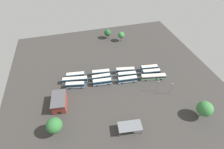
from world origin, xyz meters
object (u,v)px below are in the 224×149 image
(lamp_post_by_building, at_px, (158,86))
(tree_northeast, at_px, (205,109))
(bus_row2_slot0, at_px, (101,73))
(bus_row0_slot2, at_px, (153,77))
(bus_row0_slot1, at_px, (151,72))
(bus_row0_slot0, at_px, (149,68))
(tree_west_edge, at_px, (54,125))
(bus_row2_slot2, at_px, (102,82))
(bus_row3_slot2, at_px, (75,85))
(tree_north_edge, at_px, (121,35))
(bus_row1_slot0, at_px, (125,70))
(depot_building, at_px, (59,102))
(lamp_post_mid_lot, at_px, (171,88))
(bus_row1_slot1, at_px, (127,75))
(bus_row1_slot2, at_px, (127,79))
(bus_row3_slot0, at_px, (76,75))
(maintenance_shelter, at_px, (130,126))
(tree_northwest, at_px, (108,33))
(bus_row2_slot1, at_px, (101,77))
(bus_row3_slot1, at_px, (75,80))

(lamp_post_by_building, bearing_deg, tree_northeast, 124.69)
(bus_row2_slot0, bearing_deg, bus_row0_slot2, 158.44)
(bus_row0_slot1, height_order, bus_row0_slot2, same)
(bus_row0_slot0, bearing_deg, tree_west_edge, 25.86)
(bus_row2_slot2, bearing_deg, tree_northeast, 141.60)
(bus_row3_slot2, xyz_separation_m, tree_north_edge, (-39.64, -40.05, 3.15))
(bus_row1_slot0, xyz_separation_m, bus_row3_slot2, (31.23, 4.27, -0.00))
(depot_building, height_order, lamp_post_mid_lot, lamp_post_mid_lot)
(tree_north_edge, bearing_deg, bus_row1_slot0, 76.77)
(bus_row1_slot1, relative_size, tree_north_edge, 1.51)
(bus_row1_slot2, xyz_separation_m, bus_row3_slot0, (28.99, -11.38, -0.00))
(bus_row1_slot0, height_order, tree_west_edge, tree_west_edge)
(bus_row3_slot2, distance_m, tree_west_edge, 27.86)
(bus_row0_slot2, relative_size, bus_row1_slot0, 1.24)
(depot_building, relative_size, maintenance_shelter, 1.09)
(bus_row3_slot2, bearing_deg, bus_row1_slot2, 173.25)
(tree_north_edge, bearing_deg, tree_northwest, -36.49)
(bus_row1_slot0, distance_m, bus_row3_slot0, 30.43)
(bus_row2_slot2, height_order, tree_northeast, tree_northeast)
(bus_row3_slot0, bearing_deg, bus_row2_slot2, 146.53)
(bus_row0_slot1, xyz_separation_m, bus_row1_slot0, (14.87, -5.62, 0.00))
(bus_row2_slot1, bearing_deg, bus_row3_slot0, -21.13)
(tree_northeast, bearing_deg, lamp_post_by_building, -55.31)
(bus_row1_slot0, relative_size, bus_row2_slot2, 1.08)
(bus_row0_slot0, height_order, bus_row0_slot1, same)
(bus_row3_slot2, height_order, lamp_post_by_building, lamp_post_by_building)
(tree_northeast, bearing_deg, tree_north_edge, -76.88)
(tree_northwest, xyz_separation_m, tree_west_edge, (41.37, 72.11, 1.32))
(bus_row3_slot1, relative_size, depot_building, 1.21)
(bus_row1_slot1, xyz_separation_m, bus_row2_slot2, (15.72, 1.90, -0.00))
(bus_row1_slot1, relative_size, bus_row3_slot1, 0.77)
(bus_row1_slot0, relative_size, lamp_post_mid_lot, 1.45)
(bus_row2_slot0, relative_size, lamp_post_mid_lot, 1.34)
(bus_row2_slot1, height_order, maintenance_shelter, maintenance_shelter)
(bus_row0_slot1, xyz_separation_m, bus_row1_slot1, (15.15, -1.67, 0.00))
(bus_row3_slot0, distance_m, tree_northeast, 70.52)
(bus_row1_slot2, xyz_separation_m, tree_northeast, (-27.08, 31.20, 4.06))
(bus_row1_slot1, bearing_deg, bus_row2_slot2, 6.89)
(bus_row0_slot1, relative_size, tree_northwest, 1.51)
(tree_northwest, bearing_deg, tree_west_edge, 60.16)
(bus_row0_slot1, bearing_deg, tree_northeast, 108.20)
(bus_row1_slot0, xyz_separation_m, lamp_post_by_building, (-12.04, 19.07, 2.63))
(maintenance_shelter, relative_size, lamp_post_mid_lot, 1.36)
(tree_northeast, bearing_deg, lamp_post_mid_lot, -64.44)
(bus_row3_slot2, xyz_separation_m, maintenance_shelter, (-21.00, 32.83, 1.78))
(lamp_post_by_building, bearing_deg, bus_row2_slot1, -31.50)
(bus_row1_slot2, xyz_separation_m, bus_row3_slot2, (30.00, -3.55, -0.00))
(bus_row2_slot0, bearing_deg, bus_row0_slot0, 173.18)
(bus_row1_slot1, relative_size, tree_northwest, 1.54)
(bus_row1_slot2, bearing_deg, lamp_post_by_building, 139.71)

